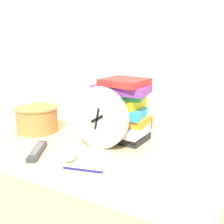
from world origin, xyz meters
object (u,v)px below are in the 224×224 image
object	(u,v)px
basket	(37,118)
desk_clock	(99,118)
tv_remote	(37,151)
crumpled_paper_ball	(69,155)
book_stack	(122,111)
pen	(83,170)

from	to	relation	value
basket	desk_clock	bearing A→B (deg)	-4.63
tv_remote	crumpled_paper_ball	distance (m)	0.16
tv_remote	crumpled_paper_ball	bearing A→B (deg)	1.03
desk_clock	crumpled_paper_ball	size ratio (longest dim) A/B	4.96
book_stack	pen	world-z (taller)	book_stack
book_stack	tv_remote	size ratio (longest dim) A/B	1.65
crumpled_paper_ball	pen	bearing A→B (deg)	-23.08
book_stack	tv_remote	world-z (taller)	book_stack
desk_clock	pen	size ratio (longest dim) A/B	1.79
basket	crumpled_paper_ball	world-z (taller)	basket
pen	basket	bearing A→B (deg)	151.00
book_stack	tv_remote	bearing A→B (deg)	-128.23
desk_clock	book_stack	size ratio (longest dim) A/B	0.92
desk_clock	crumpled_paper_ball	xyz separation A→B (m)	(-0.03, -0.17, -0.10)
desk_clock	basket	bearing A→B (deg)	175.37
tv_remote	crumpled_paper_ball	size ratio (longest dim) A/B	3.29
desk_clock	crumpled_paper_ball	distance (m)	0.21
desk_clock	tv_remote	world-z (taller)	desk_clock
desk_clock	basket	distance (m)	0.39
pen	tv_remote	bearing A→B (deg)	171.89
book_stack	basket	distance (m)	0.44
book_stack	crumpled_paper_ball	world-z (taller)	book_stack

